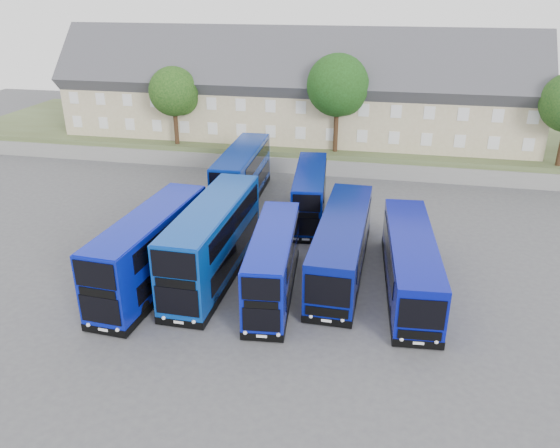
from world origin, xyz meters
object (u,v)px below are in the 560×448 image
Objects in this scene: coach_east_a at (342,246)px; tree_mid at (339,88)px; dd_front_mid at (213,242)px; tree_west at (175,93)px; dd_front_left at (151,251)px.

tree_mid reaches higher than coach_east_a.
dd_front_mid is 23.94m from tree_mid.
tree_west is 0.83× the size of tree_mid.
tree_west is at bearing 116.98° from dd_front_mid.
tree_west is at bearing 111.19° from dd_front_left.
tree_west reaches higher than dd_front_left.
dd_front_left is 11.73m from coach_east_a.
coach_east_a is (11.00, 4.04, -0.47)m from dd_front_left.
dd_front_mid is at bearing -102.70° from tree_mid.
tree_west is (-7.57, 23.92, 4.83)m from dd_front_left.
dd_front_mid is (3.32, 1.74, 0.11)m from dd_front_left.
tree_west is 16.04m from tree_mid.
dd_front_left is at bearing -151.46° from dd_front_mid.
tree_mid reaches higher than dd_front_mid.
dd_front_left is 3.75m from dd_front_mid.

